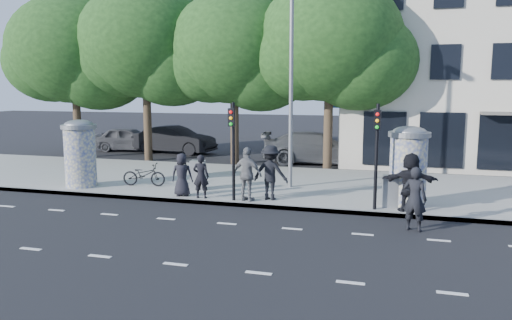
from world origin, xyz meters
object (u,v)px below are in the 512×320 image
(traffic_pole_far, at_px, (377,146))
(ped_e, at_px, (247,174))
(bicycle, at_px, (144,175))
(cabinet_right, at_px, (390,191))
(man_road, at_px, (415,199))
(street_lamp, at_px, (291,68))
(car_mid, at_px, (175,140))
(ped_a, at_px, (182,175))
(ped_f, at_px, (410,182))
(cabinet_left, at_px, (198,175))
(car_right, at_px, (316,148))
(car_left, at_px, (129,139))
(ad_column_right, at_px, (408,164))
(ped_b, at_px, (201,176))
(ad_column_left, at_px, (80,152))
(traffic_pole_near, at_px, (233,141))
(ped_d, at_px, (271,172))

(traffic_pole_far, height_order, ped_e, traffic_pole_far)
(bicycle, height_order, cabinet_right, cabinet_right)
(cabinet_right, bearing_deg, man_road, -76.93)
(street_lamp, distance_m, car_mid, 13.60)
(ped_a, xyz_separation_m, ped_f, (7.88, -0.08, 0.16))
(cabinet_left, bearing_deg, car_mid, 111.82)
(ped_e, height_order, car_right, ped_e)
(car_left, height_order, car_mid, car_mid)
(ped_f, bearing_deg, street_lamp, -36.95)
(street_lamp, height_order, ped_f, street_lamp)
(ad_column_right, bearing_deg, ped_e, -170.88)
(ped_f, height_order, car_mid, ped_f)
(ad_column_right, bearing_deg, cabinet_left, 176.17)
(ped_a, height_order, ped_f, ped_f)
(ped_a, bearing_deg, ped_b, 158.67)
(ped_f, bearing_deg, bicycle, -13.18)
(bicycle, relative_size, car_mid, 0.34)
(bicycle, height_order, car_right, car_right)
(ped_b, height_order, cabinet_left, ped_b)
(ped_e, xyz_separation_m, cabinet_right, (4.77, 0.48, -0.41))
(street_lamp, relative_size, car_left, 1.77)
(traffic_pole_far, bearing_deg, ped_b, 179.46)
(ad_column_right, height_order, street_lamp, street_lamp)
(ped_a, bearing_deg, bicycle, -41.71)
(ad_column_left, xyz_separation_m, ped_a, (4.59, -0.52, -0.61))
(ad_column_right, height_order, traffic_pole_far, traffic_pole_far)
(ad_column_left, bearing_deg, car_mid, 96.23)
(traffic_pole_far, bearing_deg, ped_a, 178.42)
(man_road, height_order, car_right, man_road)
(ped_b, distance_m, car_left, 15.64)
(bicycle, xyz_separation_m, car_left, (-6.88, 10.70, 0.16))
(traffic_pole_near, height_order, ped_d, traffic_pole_near)
(ped_a, height_order, ped_e, ped_e)
(car_left, bearing_deg, car_right, -106.47)
(ad_column_right, relative_size, cabinet_left, 2.35)
(cabinet_left, distance_m, car_left, 14.15)
(car_right, bearing_deg, car_mid, 69.84)
(man_road, distance_m, car_left, 21.95)
(street_lamp, relative_size, cabinet_right, 7.54)
(traffic_pole_near, bearing_deg, ped_e, 6.48)
(ad_column_left, distance_m, car_left, 12.34)
(ad_column_left, relative_size, ped_f, 1.41)
(ped_b, bearing_deg, traffic_pole_far, 170.18)
(ped_f, relative_size, cabinet_left, 1.67)
(ped_a, distance_m, car_right, 10.56)
(traffic_pole_far, distance_m, ped_b, 6.16)
(ped_a, bearing_deg, man_road, 155.45)
(ped_d, relative_size, man_road, 1.04)
(street_lamp, distance_m, ped_f, 6.42)
(ad_column_left, relative_size, traffic_pole_near, 0.78)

